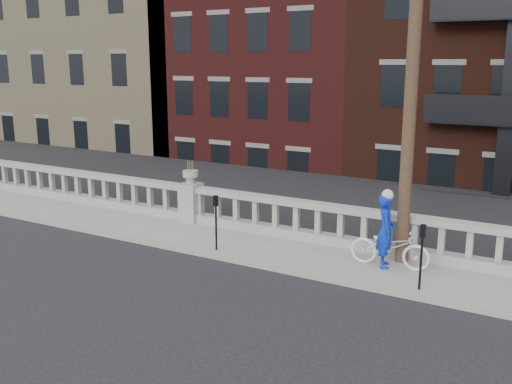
{
  "coord_description": "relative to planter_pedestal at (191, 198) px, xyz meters",
  "views": [
    {
      "loc": [
        9.54,
        -8.8,
        4.65
      ],
      "look_at": [
        2.58,
        3.2,
        1.45
      ],
      "focal_mm": 40.0,
      "sensor_mm": 36.0,
      "label": 1
    }
  ],
  "objects": [
    {
      "name": "cyclist",
      "position": [
        5.96,
        -0.86,
        0.15
      ],
      "size": [
        0.59,
        0.71,
        1.66
      ],
      "primitive_type": "imported",
      "rotation": [
        0.0,
        0.0,
        1.94
      ],
      "color": "#0C2BC0",
      "rests_on": "sidewalk"
    },
    {
      "name": "parking_meter_d",
      "position": [
        6.99,
        -1.8,
        0.17
      ],
      "size": [
        0.1,
        0.09,
        1.36
      ],
      "color": "black",
      "rests_on": "sidewalk"
    },
    {
      "name": "lower_level",
      "position": [
        0.56,
        19.09,
        1.8
      ],
      "size": [
        80.0,
        44.0,
        20.8
      ],
      "color": "#605E59",
      "rests_on": "ground"
    },
    {
      "name": "ground",
      "position": [
        0.0,
        -3.95,
        -0.83
      ],
      "size": [
        120.0,
        120.0,
        0.0
      ],
      "primitive_type": "plane",
      "color": "black",
      "rests_on": "ground"
    },
    {
      "name": "parking_meter_c",
      "position": [
        2.07,
        -1.8,
        0.17
      ],
      "size": [
        0.1,
        0.09,
        1.36
      ],
      "color": "black",
      "rests_on": "sidewalk"
    },
    {
      "name": "bicycle",
      "position": [
        6.06,
        -0.82,
        -0.22
      ],
      "size": [
        1.81,
        0.76,
        0.93
      ],
      "primitive_type": "imported",
      "rotation": [
        0.0,
        0.0,
        1.65
      ],
      "color": "white",
      "rests_on": "sidewalk"
    },
    {
      "name": "planter_pedestal",
      "position": [
        0.0,
        0.0,
        0.0
      ],
      "size": [
        0.55,
        0.55,
        1.76
      ],
      "color": "#9B998F",
      "rests_on": "sidewalk"
    },
    {
      "name": "utility_pole",
      "position": [
        6.2,
        -0.35,
        4.41
      ],
      "size": [
        1.6,
        0.28,
        10.0
      ],
      "color": "#422D1E",
      "rests_on": "sidewalk"
    },
    {
      "name": "balustrade",
      "position": [
        0.0,
        0.0,
        -0.19
      ],
      "size": [
        28.0,
        0.34,
        1.03
      ],
      "color": "#9B998F",
      "rests_on": "sidewalk"
    },
    {
      "name": "sidewalk",
      "position": [
        0.0,
        -0.95,
        -0.76
      ],
      "size": [
        32.0,
        2.2,
        0.15
      ],
      "primitive_type": "cube",
      "color": "#9B998F",
      "rests_on": "ground"
    }
  ]
}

